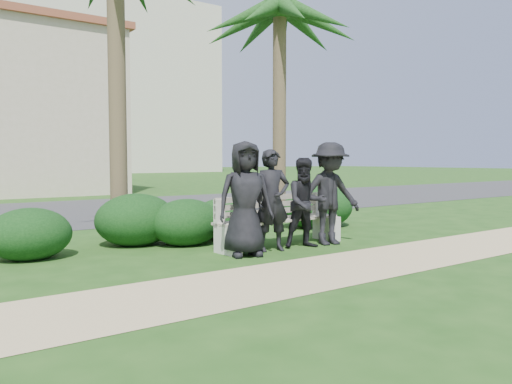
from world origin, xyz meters
TOP-DOWN VIEW (x-y plane):
  - ground at (0.00, 0.00)m, footprint 160.00×160.00m
  - footpath at (0.00, -1.80)m, footprint 30.00×1.60m
  - asphalt_street at (0.00, 8.00)m, footprint 160.00×8.00m
  - stucco_bldg_right at (-1.00, 18.00)m, footprint 8.40×8.40m
  - hotel_tower at (14.00, 55.00)m, footprint 26.00×18.00m
  - park_bench at (0.25, 0.05)m, footprint 2.48×0.74m
  - man_a at (-0.72, -0.32)m, footprint 0.99×0.78m
  - man_b at (-0.12, -0.23)m, footprint 0.68×0.52m
  - man_c at (0.53, -0.31)m, footprint 0.88×0.78m
  - man_d at (1.07, -0.31)m, footprint 1.26×0.86m
  - hedge_a at (-3.51, 1.32)m, footprint 1.23×1.01m
  - hedge_b at (-1.72, 1.62)m, footprint 1.43×1.18m
  - hedge_c at (-1.00, 1.11)m, footprint 1.28×1.06m
  - hedge_d at (-0.05, 1.46)m, footprint 1.19×0.99m
  - hedge_e at (2.30, 1.51)m, footprint 1.42×1.17m
  - hedge_f at (2.59, 1.52)m, footprint 1.46×1.21m
  - palm_right at (2.35, 2.77)m, footprint 3.00×3.00m

SIDE VIEW (x-z plane):
  - ground at x=0.00m, z-range 0.00..0.00m
  - footpath at x=0.00m, z-range -0.01..0.01m
  - asphalt_street at x=0.00m, z-range -0.01..0.01m
  - park_bench at x=0.25m, z-range -0.04..0.81m
  - hedge_d at x=-0.05m, z-range 0.00..0.78m
  - hedge_a at x=-3.51m, z-range 0.00..0.80m
  - hedge_c at x=-1.00m, z-range 0.00..0.84m
  - hedge_e at x=2.30m, z-range 0.00..0.92m
  - hedge_b at x=-1.72m, z-range 0.00..0.93m
  - hedge_f at x=2.59m, z-range 0.00..0.95m
  - man_c at x=0.53m, z-range 0.00..1.52m
  - man_b at x=-0.12m, z-range 0.00..1.66m
  - man_a at x=-0.72m, z-range 0.00..1.78m
  - man_d at x=1.07m, z-range 0.00..1.79m
  - stucco_bldg_right at x=-1.00m, z-range 0.01..7.31m
  - palm_right at x=2.35m, z-range 2.01..7.98m
  - hotel_tower at x=14.00m, z-range -5.24..32.06m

